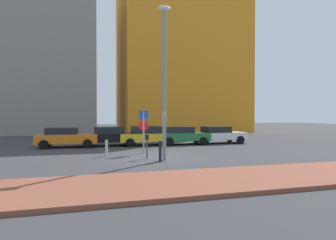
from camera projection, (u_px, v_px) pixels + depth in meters
ground_plane at (156, 157)px, 15.81m from camera, size 120.00×120.00×0.00m
sidewalk_brick at (199, 181)px, 9.77m from camera, size 40.00×3.65×0.14m
parked_car_orange at (66, 137)px, 20.72m from camera, size 4.28×2.17×1.42m
parked_car_black at (109, 136)px, 21.86m from camera, size 4.57×2.08×1.46m
parked_car_yellow at (147, 135)px, 22.21m from camera, size 4.36×2.04×1.47m
parked_car_green at (182, 135)px, 22.87m from camera, size 4.19×2.30×1.42m
parked_car_white at (217, 134)px, 23.72m from camera, size 4.59×2.09×1.40m
parking_sign_post at (144, 126)px, 17.42m from camera, size 0.59×0.16×2.63m
parking_meter at (147, 143)px, 15.31m from camera, size 0.18×0.14×1.30m
street_lamp at (164, 71)px, 14.74m from camera, size 0.70×0.36×7.93m
traffic_bollard_near at (160, 151)px, 14.28m from camera, size 0.14×0.14×1.04m
traffic_bollard_mid at (107, 148)px, 16.19m from camera, size 0.15×0.15×0.93m
building_colorful_midrise at (179, 43)px, 43.24m from camera, size 17.37×13.56×26.43m
building_under_construction at (41, 61)px, 37.15m from camera, size 13.66×10.34×18.73m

